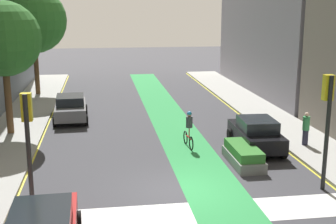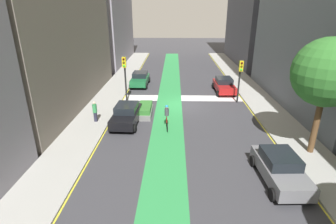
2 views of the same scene
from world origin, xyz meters
name	(u,v)px [view 1 (image 1 of 2)]	position (x,y,z in m)	size (l,w,h in m)	color
ground_plane	(179,191)	(0.00, 0.00, 0.00)	(120.00, 120.00, 0.00)	#38383D
bike_lane_paint	(213,189)	(1.35, 0.00, 0.00)	(2.40, 60.00, 0.01)	#2D8C47
crosswalk_band	(189,214)	(0.00, -2.00, 0.00)	(12.00, 1.80, 0.01)	silver
curb_stripe_left	(15,200)	(-6.00, 0.00, 0.01)	(0.16, 60.00, 0.01)	yellow
curb_stripe_right	(327,182)	(6.00, 0.00, 0.01)	(0.16, 60.00, 0.01)	yellow
traffic_signal_near_right	(327,110)	(5.48, -0.55, 3.08)	(0.35, 0.52, 4.40)	black
traffic_signal_near_left	(28,129)	(-5.25, -0.74, 2.85)	(0.35, 0.52, 4.06)	black
car_black_right_far	(256,133)	(4.59, 4.50, 0.80)	(2.16, 4.27, 1.57)	black
car_grey_left_far	(71,107)	(-4.67, 11.69, 0.80)	(2.16, 4.27, 1.57)	slate
cyclist_in_lane	(189,129)	(1.41, 5.25, 0.97)	(0.32, 1.73, 1.86)	black
pedestrian_sidewalk_right_a	(306,128)	(7.08, 4.38, 0.99)	(0.34, 0.34, 1.64)	#262638
street_tree_near	(3,39)	(-7.70, 8.79, 5.16)	(3.92, 3.92, 7.00)	brown
street_tree_far	(33,20)	(-7.66, 20.03, 5.76)	(4.97, 4.97, 8.11)	brown
median_planter	(243,155)	(3.35, 2.54, 0.40)	(1.17, 2.95, 0.85)	slate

